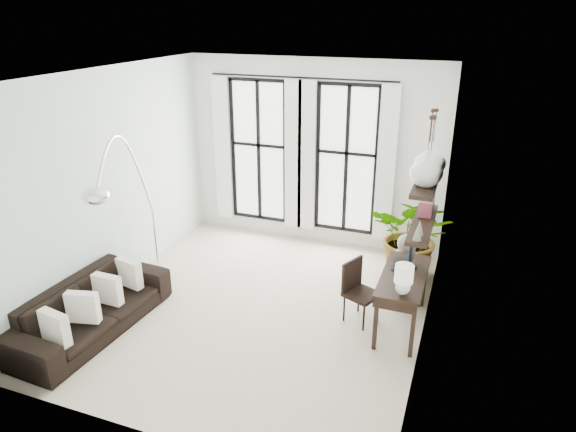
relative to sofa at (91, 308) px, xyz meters
The scene contains 16 objects.
floor 2.21m from the sofa, 34.40° to the left, with size 5.00×5.00×0.00m, color beige.
ceiling 3.61m from the sofa, 34.40° to the left, with size 5.00×5.00×0.00m, color white.
wall_left 1.83m from the sofa, 110.06° to the left, with size 5.00×5.00×0.00m, color silver.
wall_right 4.42m from the sofa, 16.93° to the left, with size 5.00×5.00×0.00m, color white.
wall_back 4.33m from the sofa, 64.25° to the left, with size 4.50×4.50×0.00m, color white.
windows 4.18m from the sofa, 66.40° to the left, with size 3.26×0.13×2.65m.
wall_shelves 4.41m from the sofa, 20.96° to the left, with size 0.25×1.30×0.60m.
sofa is the anchor object (origin of this frame).
throw_pillows 0.20m from the sofa, ahead, with size 0.40×1.52×0.40m.
plant 4.73m from the sofa, 38.69° to the left, with size 1.22×1.05×1.35m, color #2D7228.
desk 4.02m from the sofa, 20.62° to the left, with size 0.55×1.31×1.16m.
desk_chair 3.48m from the sofa, 24.57° to the left, with size 0.53×0.53×0.85m.
arc_lamp 1.79m from the sofa, 83.12° to the left, with size 0.75×1.95×2.46m.
buddha 4.32m from the sofa, 32.27° to the left, with size 0.53×0.53×0.96m.
vase_a 4.53m from the sofa, 17.18° to the left, with size 0.37×0.37×0.38m, color white.
vase_b 4.65m from the sofa, 22.36° to the left, with size 0.37×0.37×0.38m, color white.
Camera 1 is at (2.55, -5.69, 3.92)m, focal length 32.00 mm.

